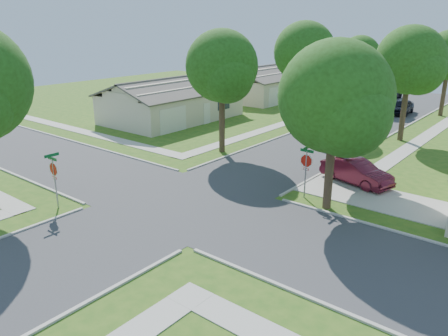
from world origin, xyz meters
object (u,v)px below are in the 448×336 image
tree_ne_corner (336,102)px  tree_e_mid (411,63)px  stop_sign_sw (54,171)px  tree_e_near (346,88)px  tree_w_near (223,69)px  tree_w_mid (305,55)px  car_driveway (356,172)px  house_nw_near (172,104)px  car_curb_east (402,107)px  house_nw_far (266,86)px  stop_sign_ne (306,163)px  car_curb_west (390,94)px  tree_w_far (360,58)px

tree_ne_corner → tree_e_mid: bearing=95.4°
stop_sign_sw → tree_e_near: bearing=55.4°
tree_w_near → tree_ne_corner: bearing=-23.6°
tree_w_mid → stop_sign_sw: bearing=-90.1°
stop_sign_sw → car_driveway: size_ratio=0.66×
tree_e_near → house_nw_near: 21.98m
stop_sign_sw → car_driveway: (10.70, 13.40, -1.29)m
tree_w_near → car_curb_east: bearing=75.9°
tree_ne_corner → house_nw_far: 35.90m
tree_e_mid → house_nw_near: size_ratio=0.68×
tree_w_near → tree_w_mid: tree_w_mid is taller
stop_sign_sw → tree_w_mid: 26.09m
stop_sign_ne → car_driveway: stop_sign_ne is taller
house_nw_far → car_curb_west: size_ratio=3.08×
stop_sign_sw → tree_w_near: bearing=89.8°
stop_sign_ne → tree_e_mid: size_ratio=0.32×
car_curb_west → tree_w_near: bearing=91.9°
tree_e_mid → tree_w_mid: tree_w_mid is taller
tree_e_near → tree_e_mid: bearing=90.0°
tree_e_near → tree_w_far: bearing=110.6°
tree_e_near → car_curb_west: tree_e_near is taller
house_nw_near → tree_w_far: bearing=59.2°
tree_w_near → car_driveway: 11.93m
tree_w_near → car_driveway: (10.64, -0.31, -5.38)m
tree_w_far → house_nw_near: tree_w_far is taller
house_nw_near → car_curb_west: house_nw_near is taller
tree_ne_corner → car_curb_west: tree_ne_corner is taller
tree_e_mid → car_curb_west: bearing=111.2°
stop_sign_sw → house_nw_far: house_nw_far is taller
stop_sign_sw → house_nw_far: 38.40m
stop_sign_sw → tree_e_mid: bearing=69.8°
car_curb_west → car_driveway: bearing=110.1°
stop_sign_sw → tree_ne_corner: (11.06, 8.91, 3.56)m
tree_e_near → car_driveway: size_ratio=1.84×
tree_e_mid → tree_ne_corner: size_ratio=1.06×
stop_sign_ne → car_driveway: size_ratio=0.66×
stop_sign_ne → tree_w_mid: 19.31m
tree_e_mid → house_nw_near: 22.12m
tree_ne_corner → car_curb_east: (-5.16, 28.14, -4.83)m
car_curb_east → car_driveway: bearing=-82.5°
stop_sign_sw → stop_sign_ne: bearing=45.0°
house_nw_near → car_curb_west: size_ratio=3.08×
house_nw_near → car_driveway: size_ratio=3.03×
tree_w_far → car_curb_west: (1.45, 7.48, -4.87)m
tree_e_mid → car_driveway: size_ratio=2.05×
tree_ne_corner → car_curb_west: bearing=104.4°
tree_w_far → car_driveway: 27.87m
stop_sign_sw → tree_e_near: size_ratio=0.36×
tree_e_near → tree_w_near: (-9.40, 0.00, 0.47)m
house_nw_near → car_curb_east: house_nw_near is taller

